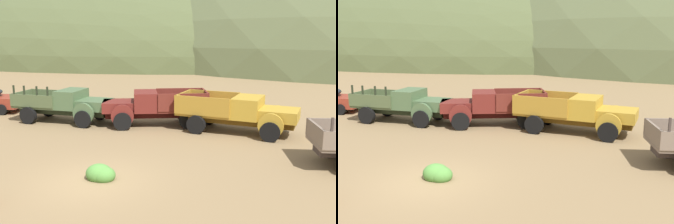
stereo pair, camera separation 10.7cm
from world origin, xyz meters
The scene contains 6 objects.
ground_plane centered at (0.00, 0.00, 0.00)m, with size 300.00×300.00×0.00m, color olive.
hill_distant centered at (-22.41, 57.22, 0.00)m, with size 94.11×52.44×31.46m, color #4C5633.
truck_weathered_green centered at (-5.00, 8.00, 0.99)m, with size 5.68×2.50×2.16m.
truck_oxblood centered at (-0.46, 8.37, 1.01)m, with size 6.00×3.73×1.91m.
truck_mustard centered at (4.80, 7.96, 1.02)m, with size 6.31×3.30×1.91m.
bush_front_left centered at (0.23, 0.29, 0.18)m, with size 1.10×0.87×0.69m.
Camera 1 is at (5.68, -11.72, 5.18)m, focal length 41.44 mm.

